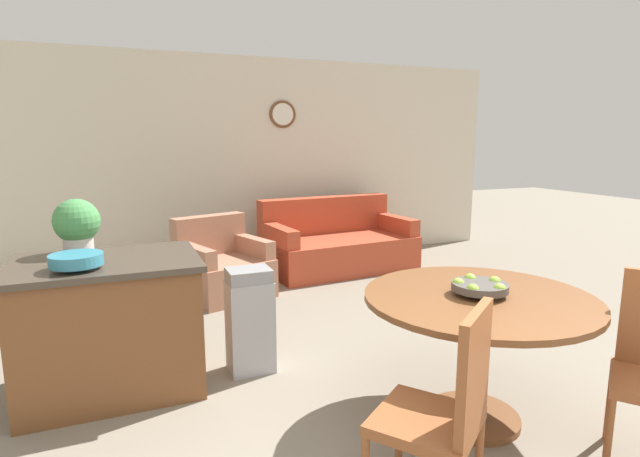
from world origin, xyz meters
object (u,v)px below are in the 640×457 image
dining_chair_near_left (445,408)px  trash_bin (250,321)px  kitchen_island (111,325)px  couch (337,245)px  armchair (222,269)px  teal_bowl (76,260)px  potted_plant (77,224)px  dining_table (477,325)px  fruit_bowl (479,287)px

dining_chair_near_left → trash_bin: bearing=65.8°
kitchen_island → trash_bin: 0.92m
couch → armchair: (-1.59, -0.56, -0.02)m
teal_bowl → trash_bin: bearing=6.4°
teal_bowl → trash_bin: (1.07, 0.12, -0.57)m
teal_bowl → potted_plant: (-0.01, 0.45, 0.14)m
kitchen_island → potted_plant: 0.71m
potted_plant → couch: size_ratio=0.19×
potted_plant → trash_bin: size_ratio=0.49×
dining_table → potted_plant: potted_plant is taller
kitchen_island → armchair: size_ratio=1.12×
potted_plant → dining_table: bearing=-34.6°
dining_table → potted_plant: size_ratio=3.51×
potted_plant → armchair: size_ratio=0.36×
kitchen_island → couch: size_ratio=0.60×
kitchen_island → armchair: 2.07m
potted_plant → dining_chair_near_left: bearing=-54.5°
dining_chair_near_left → couch: dining_chair_near_left is taller
fruit_bowl → dining_table: bearing=-53.3°
kitchen_island → couch: couch is taller
potted_plant → couch: (2.83, 2.07, -0.79)m
couch → teal_bowl: bearing=-143.5°
couch → potted_plant: bearing=-149.2°
dining_table → trash_bin: size_ratio=1.73×
trash_bin → couch: 2.98m
dining_table → kitchen_island: size_ratio=1.13×
kitchen_island → trash_bin: (0.91, -0.09, -0.07)m
dining_table → trash_bin: dining_table is taller
potted_plant → kitchen_island: bearing=-56.2°
dining_chair_near_left → fruit_bowl: 0.93m
couch → armchair: bearing=-165.9°
fruit_bowl → couch: size_ratio=0.16×
dining_table → kitchen_island: 2.32m
trash_bin → dining_table: bearing=-47.3°
fruit_bowl → teal_bowl: size_ratio=1.05×
teal_bowl → trash_bin: 1.21m
armchair → teal_bowl: bearing=-140.3°
kitchen_island → potted_plant: (-0.17, 0.25, 0.64)m
dining_chair_near_left → couch: (1.36, 4.14, -0.24)m
dining_chair_near_left → couch: size_ratio=0.51×
dining_table → kitchen_island: kitchen_island is taller
fruit_bowl → armchair: bearing=106.4°
couch → armchair: 1.68m
fruit_bowl → armchair: size_ratio=0.31×
trash_bin → armchair: armchair is taller
teal_bowl → potted_plant: potted_plant is taller
dining_chair_near_left → fruit_bowl: dining_chair_near_left is taller
dining_table → trash_bin: 1.57m
dining_table → fruit_bowl: (-0.00, 0.00, 0.23)m
teal_bowl → couch: bearing=41.8°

